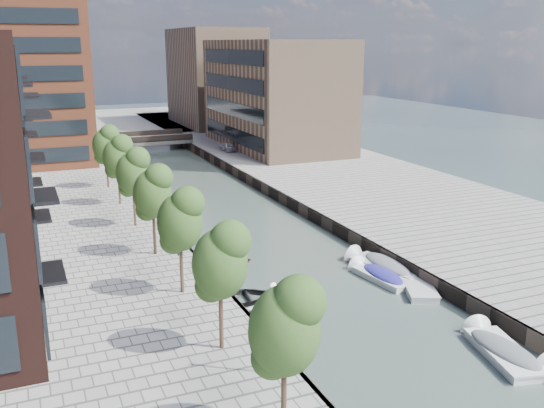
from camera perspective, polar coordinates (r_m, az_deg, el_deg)
water at (r=57.41m, az=-5.80°, el=0.13°), size 300.00×300.00×0.00m
quay_right at (r=63.69m, az=8.07°, el=1.99°), size 20.00×140.00×1.00m
quay_wall_left at (r=55.87m, az=-11.79°, el=0.00°), size 0.25×140.00×1.00m
quay_wall_right at (r=59.30m, az=-0.17°, el=1.18°), size 0.25×140.00×1.00m
far_closure at (r=115.14m, az=-14.82°, el=7.38°), size 80.00×40.00×1.00m
tan_block_near at (r=82.00m, az=0.25°, el=10.30°), size 12.00×25.00×14.00m
tan_block_far at (r=106.27m, az=-5.40°, el=11.82°), size 12.00×20.00×16.00m
bridge at (r=87.64m, az=-12.10°, el=5.91°), size 13.00×6.00×1.30m
tree_0 at (r=20.92m, az=1.16°, el=-11.29°), size 2.50×2.50×5.95m
tree_1 at (r=26.95m, az=-4.95°, el=-5.20°), size 2.50×2.50×5.95m
tree_2 at (r=33.36m, az=-8.70°, el=-1.35°), size 2.50×2.50×5.95m
tree_3 at (r=39.97m, az=-11.22°, el=1.24°), size 2.50×2.50×5.95m
tree_4 at (r=46.70m, az=-13.02°, el=3.09°), size 2.50×2.50×5.95m
tree_5 at (r=53.49m, az=-14.37°, el=4.47°), size 2.50×2.50×5.95m
tree_6 at (r=60.33m, az=-15.42°, el=5.54°), size 2.50×2.50×5.95m
lamp_0 at (r=25.47m, az=0.12°, el=-10.76°), size 0.24×0.24×4.12m
lamp_1 at (r=39.76m, az=-8.96°, el=-1.41°), size 0.24×0.24×4.12m
lamp_2 at (r=55.00m, az=-13.08°, el=2.92°), size 0.24×0.24×4.12m
sloop_0 at (r=33.08m, az=-0.87°, el=-11.19°), size 5.28×4.30×0.96m
sloop_1 at (r=35.68m, az=-3.32°, el=-9.19°), size 4.77×3.57×0.94m
sloop_2 at (r=41.15m, az=-5.06°, el=-5.87°), size 4.95×3.88×0.93m
sloop_3 at (r=34.03m, az=-0.01°, el=-10.41°), size 5.12×4.22×0.92m
sloop_4 at (r=64.91m, az=-12.16°, el=1.59°), size 5.43×4.79×0.93m
motorboat_1 at (r=32.08m, az=20.57°, el=-12.67°), size 2.96×5.48×1.73m
motorboat_2 at (r=38.95m, az=13.34°, el=-7.31°), size 3.50×5.12×1.62m
motorboat_3 at (r=39.54m, az=9.95°, el=-6.63°), size 2.29×4.93×1.58m
motorboat_4 at (r=41.14m, az=10.19°, el=-5.72°), size 3.47×5.88×1.86m
car at (r=79.23m, az=-4.16°, el=5.42°), size 1.65×3.49×1.16m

